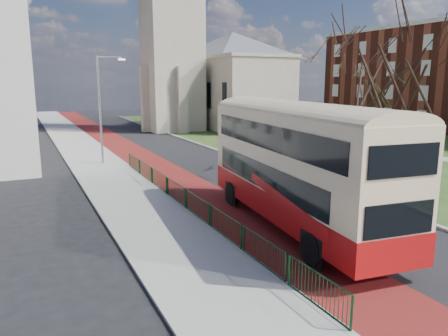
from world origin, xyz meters
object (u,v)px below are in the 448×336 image
bus (297,160)px  winter_tree_far (375,80)px  litter_bin (343,165)px  winter_tree_near (392,63)px  streetlamp (102,104)px

bus → winter_tree_far: bearing=46.6°
bus → litter_bin: bus is taller
winter_tree_near → litter_bin: bearing=120.6°
winter_tree_near → winter_tree_far: 19.72m
winter_tree_near → bus: bearing=-152.3°
bus → litter_bin: (9.53, 8.07, -2.44)m
streetlamp → winter_tree_near: size_ratio=0.75×
bus → litter_bin: bearing=46.1°
streetlamp → litter_bin: size_ratio=7.86×
winter_tree_near → streetlamp: bearing=141.0°
streetlamp → litter_bin: streetlamp is taller
bus → winter_tree_far: winter_tree_far is taller
bus → winter_tree_near: bearing=33.6°
streetlamp → winter_tree_near: 20.45m
streetlamp → litter_bin: (14.36, -10.42, -4.04)m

